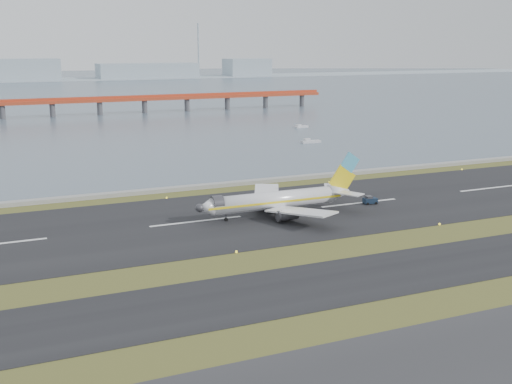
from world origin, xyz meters
TOP-DOWN VIEW (x-y plane):
  - ground at (0.00, 0.00)m, footprint 1000.00×1000.00m
  - taxiway_strip at (0.00, -12.00)m, footprint 1000.00×18.00m
  - runway_strip at (0.00, 30.00)m, footprint 1000.00×45.00m
  - seawall at (0.00, 60.00)m, footprint 1000.00×2.50m
  - bay_water at (0.00, 460.00)m, footprint 1400.00×800.00m
  - red_pier at (20.00, 250.00)m, footprint 260.00×5.00m
  - far_shoreline at (13.62, 620.00)m, footprint 1400.00×80.00m
  - airliner at (18.35, 27.78)m, footprint 38.52×32.89m
  - pushback_tug at (41.80, 28.25)m, footprint 3.31×2.13m
  - workboat_near at (74.49, 117.91)m, footprint 7.58×2.51m
  - workboat_far at (92.30, 159.77)m, footprint 7.14×3.90m

SIDE VIEW (x-z plane):
  - ground at x=0.00m, z-range 0.00..0.00m
  - bay_water at x=0.00m, z-range -0.65..0.65m
  - taxiway_strip at x=0.00m, z-range 0.00..0.10m
  - runway_strip at x=0.00m, z-range 0.00..0.10m
  - seawall at x=0.00m, z-range 0.00..1.00m
  - workboat_far at x=92.30m, z-range -0.30..1.35m
  - workboat_near at x=74.49m, z-range -0.34..1.49m
  - pushback_tug at x=41.80m, z-range -0.03..2.00m
  - airliner at x=18.35m, z-range -2.94..9.86m
  - far_shoreline at x=13.62m, z-range -24.18..36.32m
  - red_pier at x=20.00m, z-range 2.18..12.38m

